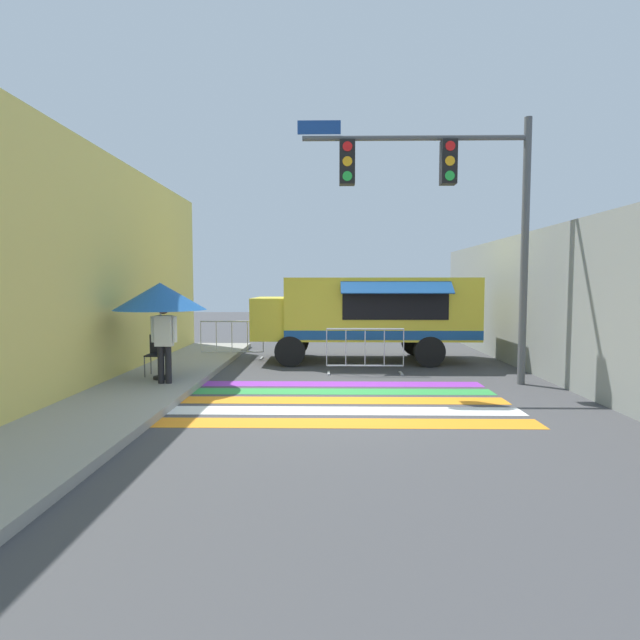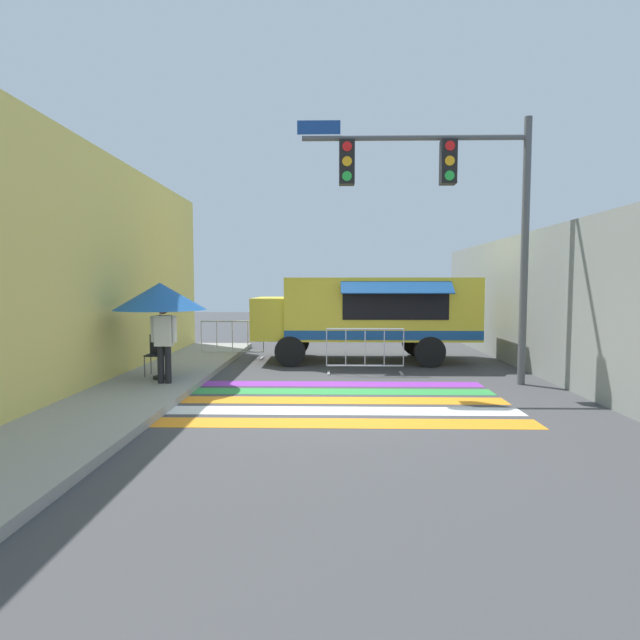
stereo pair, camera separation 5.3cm
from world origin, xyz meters
The scene contains 12 objects.
ground_plane centered at (0.00, 0.00, 0.00)m, with size 60.00×60.00×0.00m, color #424244.
sidewalk_left centered at (-4.92, 0.00, 0.07)m, with size 4.40×16.00×0.14m.
building_left_facade centered at (-4.80, 0.00, 2.44)m, with size 0.25×16.00×4.88m.
concrete_wall_right centered at (4.88, 3.00, 1.71)m, with size 0.20×16.00×3.41m.
crosswalk_painted centered at (0.00, 0.10, 0.00)m, with size 6.40×3.60×0.01m.
food_truck centered at (0.88, 4.97, 1.41)m, with size 6.02×2.80×2.31m.
traffic_signal_pole centered at (2.44, 1.67, 4.03)m, with size 4.86×0.29×5.58m.
patio_umbrella centered at (-3.59, 1.43, 1.88)m, with size 1.91×1.91×2.03m.
folding_chair centered at (-3.83, 1.90, 0.67)m, with size 0.41×0.41×0.89m.
vendor_person centered at (-3.37, 0.96, 1.05)m, with size 0.53×0.21×1.62m.
barricade_front centered at (0.81, 2.87, 0.54)m, with size 1.86×0.44×1.10m.
barricade_side centered at (-2.85, 5.29, 0.54)m, with size 1.83×0.44×1.10m.
Camera 1 is at (-0.06, -8.94, 2.12)m, focal length 28.00 mm.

